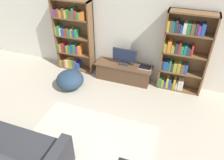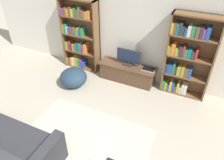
% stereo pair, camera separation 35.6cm
% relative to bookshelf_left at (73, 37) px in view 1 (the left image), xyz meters
% --- Properties ---
extents(wall_back, '(8.80, 0.06, 2.60)m').
position_rel_bookshelf_left_xyz_m(wall_back, '(1.54, 0.17, 0.35)').
color(wall_back, silver).
rests_on(wall_back, ground_plane).
extents(bookshelf_left, '(1.02, 0.30, 1.94)m').
position_rel_bookshelf_left_xyz_m(bookshelf_left, '(0.00, 0.00, 0.00)').
color(bookshelf_left, brown).
rests_on(bookshelf_left, ground_plane).
extents(bookshelf_right, '(1.02, 0.30, 1.94)m').
position_rel_bookshelf_left_xyz_m(bookshelf_right, '(2.80, 0.00, 0.01)').
color(bookshelf_right, brown).
rests_on(bookshelf_right, ground_plane).
extents(tv_stand, '(1.46, 0.45, 0.45)m').
position_rel_bookshelf_left_xyz_m(tv_stand, '(1.45, -0.11, -0.72)').
color(tv_stand, brown).
rests_on(tv_stand, ground_plane).
extents(television, '(0.62, 0.16, 0.43)m').
position_rel_bookshelf_left_xyz_m(television, '(1.45, -0.07, -0.27)').
color(television, '#2D2D33').
rests_on(television, tv_stand).
extents(laptop, '(0.32, 0.21, 0.03)m').
position_rel_bookshelf_left_xyz_m(laptop, '(1.99, -0.08, -0.48)').
color(laptop, silver).
rests_on(laptop, tv_stand).
extents(area_rug, '(2.38, 1.46, 0.02)m').
position_rel_bookshelf_left_xyz_m(area_rug, '(1.46, -2.23, -0.94)').
color(area_rug, beige).
rests_on(area_rug, ground_plane).
extents(couch_left_sectional, '(1.91, 0.98, 0.93)m').
position_rel_bookshelf_left_xyz_m(couch_left_sectional, '(0.43, -3.26, -0.65)').
color(couch_left_sectional, '#2D2D33').
rests_on(couch_left_sectional, ground_plane).
extents(beanbag_ottoman, '(0.68, 0.68, 0.46)m').
position_rel_bookshelf_left_xyz_m(beanbag_ottoman, '(0.31, -0.89, -0.72)').
color(beanbag_ottoman, '#23384C').
rests_on(beanbag_ottoman, ground_plane).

